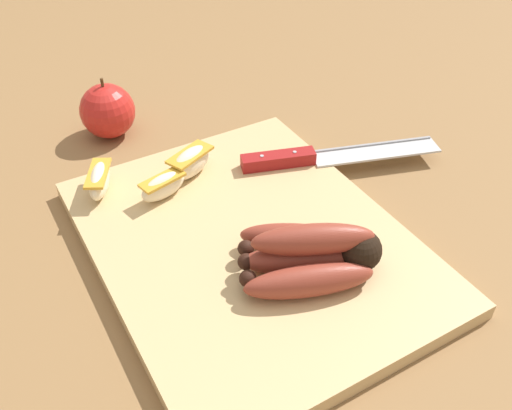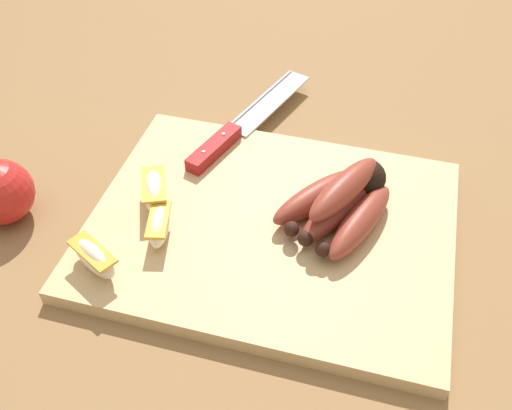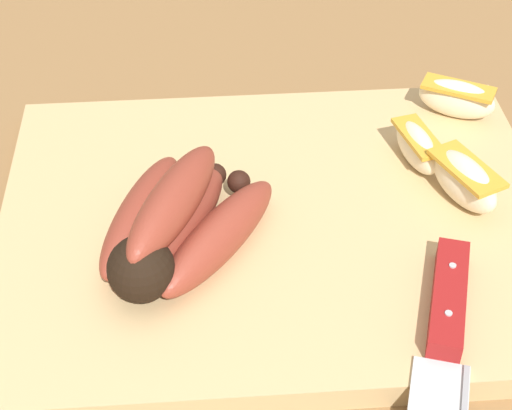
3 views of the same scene
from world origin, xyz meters
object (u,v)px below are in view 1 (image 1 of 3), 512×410
Objects in this scene: chefs_knife at (313,157)px; apple_wedge_near at (99,180)px; apple_wedge_far at (187,163)px; apple_wedge_middle at (163,186)px; banana_bunch at (313,254)px; whole_apple at (108,111)px.

apple_wedge_near is (-0.08, -0.27, 0.01)m from chefs_knife.
apple_wedge_far reaches higher than chefs_knife.
apple_wedge_far is at bearing 119.32° from apple_wedge_middle.
apple_wedge_middle is at bearing -97.74° from chefs_knife.
apple_wedge_middle is (0.05, 0.06, -0.00)m from apple_wedge_near.
apple_wedge_near is 1.06× the size of apple_wedge_middle.
banana_bunch is 2.19× the size of apple_wedge_far.
whole_apple is (-0.21, -0.00, 0.00)m from apple_wedge_middle.
apple_wedge_middle is 0.71× the size of whole_apple.
apple_wedge_far is (-0.03, 0.05, 0.00)m from apple_wedge_middle.
apple_wedge_near is 0.11m from apple_wedge_far.
chefs_knife is at bearing 82.26° from apple_wedge_middle.
whole_apple is (-0.23, -0.21, 0.01)m from chefs_knife.
apple_wedge_far reaches higher than apple_wedge_middle.
apple_wedge_middle is at bearing 0.42° from whole_apple.
apple_wedge_middle is 0.05m from apple_wedge_far.
apple_wedge_near reaches higher than apple_wedge_middle.
whole_apple is at bearing 157.86° from apple_wedge_near.
chefs_knife is 3.91× the size of apple_wedge_near.
chefs_knife is at bearing 74.01° from apple_wedge_near.
whole_apple reaches higher than chefs_knife.
apple_wedge_far is at bearing 77.55° from apple_wedge_near.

